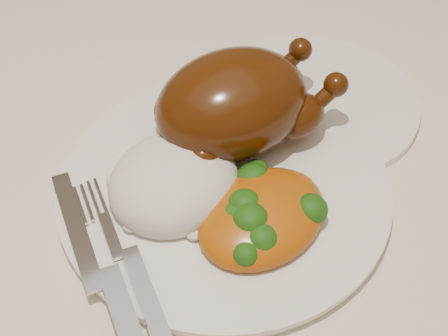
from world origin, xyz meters
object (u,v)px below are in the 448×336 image
dining_table (143,264)px  side_plate (313,102)px  dinner_plate (224,187)px  roast_chicken (237,103)px

dining_table → side_plate: 0.24m
dining_table → dinner_plate: (0.08, -0.03, 0.11)m
dining_table → roast_chicken: roast_chicken is taller
dinner_plate → roast_chicken: bearing=47.6°
dinner_plate → roast_chicken: roast_chicken is taller
dinner_plate → side_plate: dinner_plate is taller
dining_table → dinner_plate: 0.14m
side_plate → roast_chicken: 0.12m
dinner_plate → side_plate: size_ratio=1.37×
dining_table → roast_chicken: (0.12, 0.01, 0.16)m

